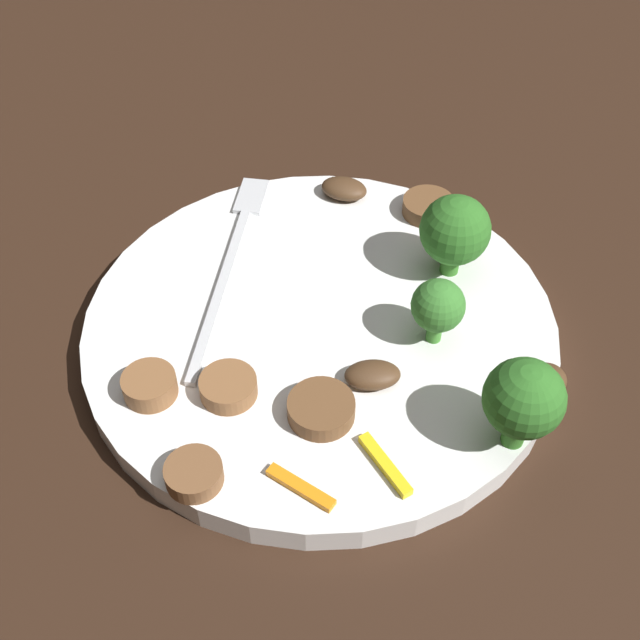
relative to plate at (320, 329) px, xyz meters
The scene contains 16 objects.
ground_plane 0.01m from the plate, ahead, with size 1.40×1.40×0.00m, color black.
plate is the anchor object (origin of this frame).
fork 0.08m from the plate, 36.88° to the left, with size 0.18×0.06×0.00m.
broccoli_floret_0 0.13m from the plate, 139.04° to the right, with size 0.04×0.04×0.05m.
broccoli_floret_1 0.10m from the plate, 70.65° to the right, with size 0.04×0.04×0.05m.
broccoli_floret_2 0.07m from the plate, 110.89° to the right, with size 0.03×0.03×0.04m.
sausage_slice_0 0.07m from the plate, 129.43° to the left, with size 0.03×0.03×0.01m, color brown.
sausage_slice_1 0.12m from the plate, 141.80° to the left, with size 0.03×0.03×0.01m, color brown.
sausage_slice_2 0.11m from the plate, 112.14° to the left, with size 0.03×0.03×0.01m, color brown.
sausage_slice_3 0.12m from the plate, 44.66° to the right, with size 0.03×0.03×0.01m, color brown.
sausage_slice_4 0.07m from the plate, behind, with size 0.04×0.04×0.01m, color brown.
mushroom_0 0.06m from the plate, 156.73° to the right, with size 0.03×0.02×0.01m, color #4C331E.
mushroom_1 0.13m from the plate, 120.36° to the right, with size 0.02×0.02×0.01m, color #4C331E.
mushroom_2 0.12m from the plate, 16.40° to the right, with size 0.03×0.02×0.01m, color #4C331E.
pepper_strip_1 0.11m from the plate, 166.81° to the left, with size 0.04×0.01×0.00m, color orange.
pepper_strip_2 0.11m from the plate, behind, with size 0.04×0.01×0.00m, color yellow.
Camera 1 is at (-0.32, 0.05, 0.36)m, focal length 46.11 mm.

